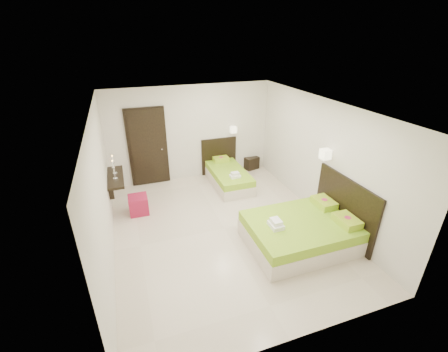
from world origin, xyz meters
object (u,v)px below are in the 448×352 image
object	(u,v)px
nightstand	(250,162)
bed_single	(228,175)
bed_double	(304,230)
ottoman	(139,205)

from	to	relation	value
nightstand	bed_single	bearing A→B (deg)	-158.13
bed_double	bed_single	bearing A→B (deg)	100.28
bed_double	ottoman	world-z (taller)	bed_double
bed_single	bed_double	size ratio (longest dim) A/B	0.85
bed_single	bed_double	distance (m)	2.97
bed_double	ottoman	size ratio (longest dim) A/B	4.76
bed_single	nightstand	bearing A→B (deg)	37.02
bed_single	ottoman	size ratio (longest dim) A/B	4.07
bed_single	bed_double	xyz separation A→B (m)	(0.53, -2.93, 0.04)
nightstand	bed_double	bearing A→B (deg)	-112.78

